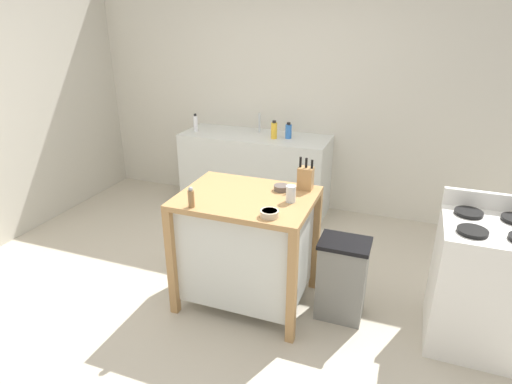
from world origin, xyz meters
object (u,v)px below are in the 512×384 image
object	(u,v)px
bottle_spray_cleaner	(288,131)
bottle_hand_soap	(274,130)
sink_faucet	(259,123)
bowl_ceramic_wide	(269,213)
knife_block	(306,178)
pepper_grinder	(191,198)
trash_bin	(342,279)
drinking_cup	(291,194)
stove	(481,285)
bottle_dish_soap	(196,123)
kitchen_island	(247,243)
bowl_ceramic_small	(281,188)

from	to	relation	value
bottle_spray_cleaner	bottle_hand_soap	xyz separation A→B (m)	(-0.14, -0.06, 0.01)
sink_faucet	bowl_ceramic_wide	bearing A→B (deg)	-68.23
knife_block	pepper_grinder	xyz separation A→B (m)	(-0.65, -0.59, -0.02)
knife_block	trash_bin	xyz separation A→B (m)	(0.36, -0.21, -0.67)
drinking_cup	trash_bin	distance (m)	0.76
knife_block	stove	size ratio (longest dim) A/B	0.25
trash_bin	bottle_spray_cleaner	distance (m)	1.93
drinking_cup	stove	xyz separation A→B (m)	(1.30, 0.11, -0.51)
pepper_grinder	bottle_dish_soap	world-z (taller)	bottle_dish_soap
kitchen_island	stove	size ratio (longest dim) A/B	0.97
kitchen_island	bottle_dish_soap	distance (m)	2.05
bottle_dish_soap	bottle_hand_soap	bearing A→B (deg)	1.27
pepper_grinder	bottle_spray_cleaner	size ratio (longest dim) A/B	0.86
kitchen_island	trash_bin	size ratio (longest dim) A/B	1.55
kitchen_island	trash_bin	bearing A→B (deg)	4.91
drinking_cup	sink_faucet	bearing A→B (deg)	116.45
bowl_ceramic_wide	bowl_ceramic_small	bearing A→B (deg)	97.71
trash_bin	sink_faucet	world-z (taller)	sink_faucet
trash_bin	stove	xyz separation A→B (m)	(0.90, 0.05, 0.13)
kitchen_island	sink_faucet	size ratio (longest dim) A/B	4.43
stove	drinking_cup	bearing A→B (deg)	-175.30
bowl_ceramic_wide	drinking_cup	bearing A→B (deg)	77.51
trash_bin	bottle_spray_cleaner	world-z (taller)	bottle_spray_cleaner
sink_faucet	bowl_ceramic_small	bearing A→B (deg)	-64.59
bottle_spray_cleaner	pepper_grinder	bearing A→B (deg)	-93.16
drinking_cup	bottle_spray_cleaner	size ratio (longest dim) A/B	0.69
bottle_hand_soap	drinking_cup	bearing A→B (deg)	-67.79
drinking_cup	bowl_ceramic_small	bearing A→B (deg)	124.95
bowl_ceramic_small	bottle_hand_soap	distance (m)	1.49
bowl_ceramic_wide	trash_bin	bearing A→B (deg)	36.01
drinking_cup	bottle_spray_cleaner	world-z (taller)	bottle_spray_cleaner
knife_block	bottle_dish_soap	xyz separation A→B (m)	(-1.61, 1.29, -0.01)
knife_block	pepper_grinder	size ratio (longest dim) A/B	1.67
pepper_grinder	trash_bin	xyz separation A→B (m)	(1.01, 0.38, -0.65)
drinking_cup	bottle_hand_soap	world-z (taller)	bottle_hand_soap
kitchen_island	bottle_hand_soap	world-z (taller)	bottle_hand_soap
bottle_dish_soap	knife_block	bearing A→B (deg)	-38.73
pepper_grinder	bowl_ceramic_wide	bearing A→B (deg)	4.51
kitchen_island	bowl_ceramic_wide	world-z (taller)	bowl_ceramic_wide
bowl_ceramic_wide	pepper_grinder	distance (m)	0.55
bowl_ceramic_wide	pepper_grinder	bearing A→B (deg)	-175.49
knife_block	drinking_cup	xyz separation A→B (m)	(-0.04, -0.26, -0.03)
bowl_ceramic_small	sink_faucet	xyz separation A→B (m)	(-0.76, 1.59, 0.07)
knife_block	bowl_ceramic_small	world-z (taller)	knife_block
bowl_ceramic_small	bottle_hand_soap	size ratio (longest dim) A/B	0.57
kitchen_island	bottle_hand_soap	bearing A→B (deg)	101.14
pepper_grinder	stove	bearing A→B (deg)	12.68
pepper_grinder	bottle_dish_soap	size ratio (longest dim) A/B	0.74
pepper_grinder	sink_faucet	world-z (taller)	sink_faucet
knife_block	bottle_hand_soap	world-z (taller)	knife_block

